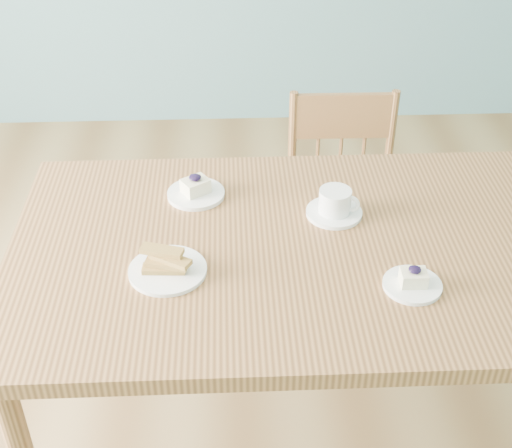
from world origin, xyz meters
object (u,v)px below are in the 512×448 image
Objects in this scene: coffee_cup at (335,204)px; biscotti_plate at (167,266)px; dining_table at (312,269)px; dining_chair at (342,213)px; cheesecake_plate_near at (413,282)px; cheesecake_plate_far at (196,190)px.

biscotti_plate is at bearing -131.35° from coffee_cup.
dining_table is 0.78m from dining_chair.
biscotti_plate reaches higher than cheesecake_plate_near.
dining_chair is 6.21× the size of cheesecake_plate_near.
cheesecake_plate_near is (0.02, -0.87, 0.40)m from dining_chair.
coffee_cup reaches higher than cheesecake_plate_far.
dining_table is 1.80× the size of dining_chair.
coffee_cup is 0.80× the size of biscotti_plate.
dining_chair is at bearing 98.53° from coffee_cup.
cheesecake_plate_near is 0.58m from biscotti_plate.
biscotti_plate is at bearing -164.97° from dining_table.
cheesecake_plate_far reaches higher than dining_chair.
cheesecake_plate_far is (-0.50, -0.46, 0.40)m from dining_chair.
dining_table is 9.67× the size of cheesecake_plate_far.
dining_table is 0.39m from biscotti_plate.
biscotti_plate reaches higher than dining_chair.
coffee_cup is (-0.13, -0.56, 0.42)m from dining_chair.
cheesecake_plate_far is at bearing -174.89° from coffee_cup.
cheesecake_plate_near reaches higher than dining_chair.
dining_table is at bearing -97.82° from coffee_cup.
coffee_cup is at bearing 27.54° from biscotti_plate.
dining_chair is at bearing 54.72° from biscotti_plate.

